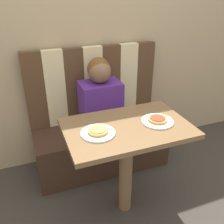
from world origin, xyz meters
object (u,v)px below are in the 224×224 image
(plate_left, at_px, (98,133))
(pizza_left, at_px, (98,131))
(plate_right, at_px, (157,121))
(pizza_right, at_px, (158,119))
(person, at_px, (100,97))

(plate_left, relative_size, pizza_left, 1.69)
(plate_right, xyz_separation_m, pizza_left, (-0.43, -0.00, 0.02))
(pizza_right, bearing_deg, plate_left, 180.00)
(person, height_order, plate_left, person)
(pizza_right, bearing_deg, person, 109.48)
(person, relative_size, plate_right, 2.93)
(person, height_order, plate_right, person)
(plate_left, distance_m, plate_right, 0.43)
(plate_left, bearing_deg, pizza_right, -0.00)
(plate_right, xyz_separation_m, pizza_right, (-0.00, -0.00, 0.02))
(plate_right, height_order, pizza_left, pizza_left)
(plate_right, bearing_deg, person, 109.48)
(plate_left, xyz_separation_m, pizza_left, (0.00, -0.00, 0.02))
(pizza_right, bearing_deg, plate_right, 3.58)
(person, relative_size, plate_left, 2.93)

